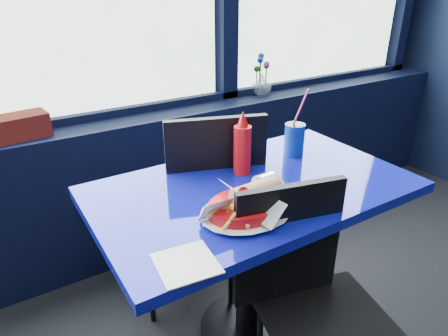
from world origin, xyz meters
TOP-DOWN VIEW (x-y plane):
  - window_sill at (0.00, 2.87)m, footprint 5.00×0.26m
  - near_table at (0.30, 2.00)m, footprint 1.20×0.70m
  - chair_near_front at (0.28, 1.63)m, footprint 0.48×0.48m
  - chair_near_back at (0.22, 2.32)m, footprint 0.55×0.55m
  - flower_vase at (0.99, 2.88)m, footprint 0.16×0.16m
  - food_basket at (0.16, 1.84)m, footprint 0.35×0.35m
  - ketchup_bottle at (0.32, 2.11)m, footprint 0.07×0.07m
  - soda_cup at (0.62, 2.14)m, footprint 0.09×0.09m
  - napkin at (-0.13, 1.72)m, footprint 0.18×0.18m

SIDE VIEW (x-z plane):
  - window_sill at x=0.00m, z-range 0.00..0.80m
  - chair_near_front at x=0.28m, z-range 0.07..0.94m
  - chair_near_back at x=0.22m, z-range 0.07..1.04m
  - near_table at x=0.30m, z-range 0.19..0.94m
  - napkin at x=-0.13m, z-range 0.75..0.75m
  - food_basket at x=0.16m, z-range 0.74..0.84m
  - soda_cup at x=0.62m, z-range 0.68..0.97m
  - ketchup_bottle at x=0.32m, z-range 0.73..0.99m
  - flower_vase at x=0.99m, z-range 0.75..1.00m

